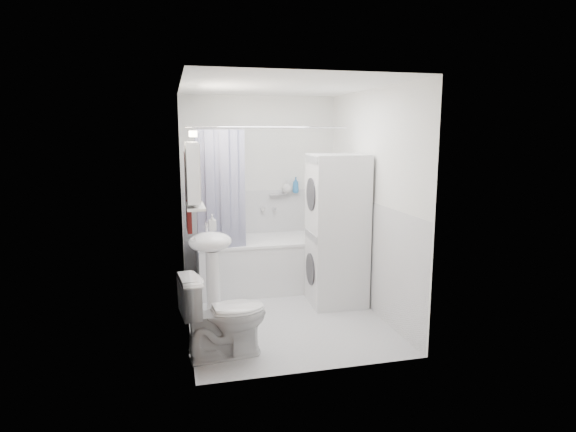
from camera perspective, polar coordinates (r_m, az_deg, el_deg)
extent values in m
plane|color=#B8B9BD|center=(5.33, -0.64, -11.53)|extent=(2.60, 2.60, 0.00)
plane|color=white|center=(6.27, -3.38, 3.06)|extent=(2.00, 0.00, 2.00)
plane|color=white|center=(3.78, 3.84, -1.49)|extent=(2.00, 0.00, 2.00)
plane|color=white|center=(4.89, -12.16, 0.90)|extent=(0.00, 2.60, 2.60)
plane|color=white|center=(5.33, 9.87, 1.71)|extent=(0.00, 2.60, 2.60)
plane|color=white|center=(4.98, -0.69, 15.14)|extent=(2.60, 2.60, 0.00)
plane|color=white|center=(6.36, -3.31, -2.33)|extent=(1.98, 0.00, 1.98)
plane|color=white|center=(5.01, -11.77, -5.88)|extent=(0.00, 2.58, 2.58)
plane|color=white|center=(5.44, 9.57, -4.56)|extent=(0.00, 2.58, 2.58)
plane|color=brown|center=(4.06, -11.37, -3.75)|extent=(0.00, 2.00, 2.00)
cylinder|color=silver|center=(4.38, -11.18, -2.74)|extent=(0.04, 0.04, 0.04)
cube|color=white|center=(6.08, -2.80, -5.78)|extent=(1.66, 0.77, 0.61)
cube|color=white|center=(6.00, -2.83, -2.84)|extent=(1.68, 0.79, 0.03)
cube|color=silver|center=(6.03, -2.82, -3.91)|extent=(1.48, 0.59, 0.20)
cylinder|color=silver|center=(6.30, -1.64, 0.87)|extent=(0.04, 0.12, 0.04)
cylinder|color=silver|center=(5.52, -2.27, 10.46)|extent=(1.86, 0.02, 0.02)
cube|color=#15174B|center=(5.46, -10.25, 2.43)|extent=(0.10, 0.02, 1.45)
cube|color=#15174B|center=(5.47, -9.31, 2.47)|extent=(0.10, 0.02, 1.45)
cube|color=#15174B|center=(5.48, -8.37, 2.50)|extent=(0.10, 0.02, 1.45)
cube|color=#15174B|center=(5.49, -7.43, 2.54)|extent=(0.10, 0.02, 1.45)
cube|color=#15174B|center=(5.50, -6.50, 2.57)|extent=(0.10, 0.02, 1.45)
cube|color=#15174B|center=(5.51, -5.57, 2.60)|extent=(0.10, 0.02, 1.45)
ellipsoid|color=white|center=(4.94, -9.22, -3.03)|extent=(0.44, 0.37, 0.20)
cylinder|color=white|center=(5.07, -8.84, -8.26)|extent=(0.14, 0.14, 0.75)
cylinder|color=silver|center=(5.05, -9.62, -1.37)|extent=(0.03, 0.03, 0.14)
cylinder|color=silver|center=(5.00, -9.60, -0.78)|extent=(0.02, 0.10, 0.02)
cube|color=white|center=(4.95, -11.30, 5.13)|extent=(0.12, 0.50, 0.60)
cube|color=white|center=(4.95, -10.55, 5.16)|extent=(0.01, 0.47, 0.57)
cube|color=#FFEABF|center=(4.93, -11.21, 9.54)|extent=(0.06, 0.45, 0.06)
cube|color=silver|center=(4.99, -10.94, 1.13)|extent=(0.18, 0.54, 0.02)
cube|color=silver|center=(6.27, -1.18, 2.60)|extent=(0.22, 0.06, 0.02)
cube|color=#5E1A15|center=(5.46, -11.77, 2.80)|extent=(0.05, 0.37, 0.88)
cube|color=#5E1A15|center=(5.43, -11.60, 7.11)|extent=(0.03, 0.33, 0.08)
cylinder|color=silver|center=(5.43, -12.04, 7.52)|extent=(0.02, 0.04, 0.02)
cube|color=white|center=(5.57, 5.71, -5.99)|extent=(0.63, 0.63, 0.85)
cylinder|color=#2D2D33|center=(5.48, 2.67, -6.31)|extent=(0.04, 0.36, 0.36)
cube|color=gray|center=(5.38, 2.72, -2.37)|extent=(0.03, 0.54, 0.08)
cube|color=white|center=(5.40, 5.87, 2.77)|extent=(0.63, 0.63, 0.85)
cylinder|color=#2D2D33|center=(5.30, 2.75, 2.59)|extent=(0.04, 0.36, 0.36)
cube|color=gray|center=(5.27, 2.79, 6.74)|extent=(0.03, 0.54, 0.08)
imported|color=white|center=(4.31, -7.58, -11.61)|extent=(0.80, 0.50, 0.74)
imported|color=gray|center=(5.19, -8.95, -1.28)|extent=(0.08, 0.17, 0.08)
imported|color=gray|center=(4.83, -10.86, 1.43)|extent=(0.07, 0.18, 0.07)
imported|color=gray|center=(5.10, -11.03, 2.03)|extent=(0.10, 0.09, 0.10)
imported|color=gray|center=(6.29, -0.14, 3.32)|extent=(0.13, 0.17, 0.13)
imported|color=#2B6FAD|center=(6.32, 0.92, 3.12)|extent=(0.08, 0.21, 0.08)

